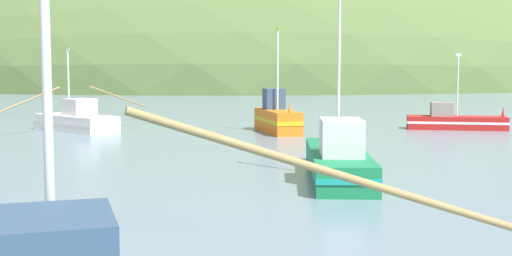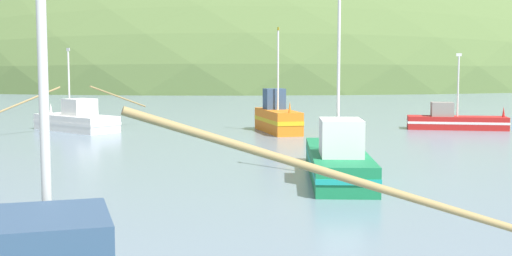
{
  "view_description": "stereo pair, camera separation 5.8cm",
  "coord_description": "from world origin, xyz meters",
  "px_view_note": "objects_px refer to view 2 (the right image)",
  "views": [
    {
      "loc": [
        -7.22,
        -2.16,
        4.31
      ],
      "look_at": [
        1.9,
        27.7,
        1.4
      ],
      "focal_mm": 46.35,
      "sensor_mm": 36.0,
      "label": 1
    },
    {
      "loc": [
        -7.16,
        -2.17,
        4.31
      ],
      "look_at": [
        1.9,
        27.7,
        1.4
      ],
      "focal_mm": 46.35,
      "sensor_mm": 36.0,
      "label": 2
    }
  ],
  "objects_px": {
    "fishing_boat_orange": "(277,118)",
    "fishing_boat_white": "(77,120)",
    "fishing_boat_green": "(338,159)",
    "fishing_boat_red": "(455,121)"
  },
  "relations": [
    {
      "from": "fishing_boat_orange",
      "to": "fishing_boat_white",
      "type": "bearing_deg",
      "value": -107.27
    },
    {
      "from": "fishing_boat_green",
      "to": "fishing_boat_red",
      "type": "relative_size",
      "value": 1.38
    },
    {
      "from": "fishing_boat_red",
      "to": "fishing_boat_white",
      "type": "xyz_separation_m",
      "value": [
        -24.96,
        6.5,
        0.12
      ]
    },
    {
      "from": "fishing_boat_orange",
      "to": "fishing_boat_white",
      "type": "distance_m",
      "value": 13.52
    },
    {
      "from": "fishing_boat_red",
      "to": "fishing_boat_orange",
      "type": "height_order",
      "value": "fishing_boat_orange"
    },
    {
      "from": "fishing_boat_green",
      "to": "fishing_boat_red",
      "type": "height_order",
      "value": "fishing_boat_green"
    },
    {
      "from": "fishing_boat_green",
      "to": "fishing_boat_white",
      "type": "xyz_separation_m",
      "value": [
        -9.15,
        22.41,
        -0.02
      ]
    },
    {
      "from": "fishing_boat_orange",
      "to": "fishing_boat_green",
      "type": "bearing_deg",
      "value": -7.76
    },
    {
      "from": "fishing_boat_green",
      "to": "fishing_boat_white",
      "type": "relative_size",
      "value": 0.92
    },
    {
      "from": "fishing_boat_green",
      "to": "fishing_boat_white",
      "type": "distance_m",
      "value": 24.21
    }
  ]
}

